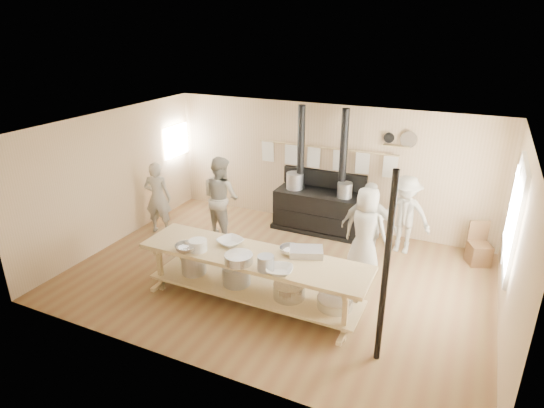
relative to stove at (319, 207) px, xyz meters
The scene contains 24 objects.
ground 2.18m from the stove, 89.82° to the right, with size 7.00×7.00×0.00m, color brown.
room_shell 2.39m from the stove, 89.82° to the right, with size 7.00×7.00×7.00m.
window_right 3.92m from the stove, 23.58° to the right, with size 0.09×1.50×1.65m.
left_opening 3.61m from the stove, behind, with size 0.00×0.90×0.90m.
stove is the anchor object (origin of this frame).
towel_rail 1.08m from the stove, 88.68° to the left, with size 3.00×0.04×0.47m.
back_wall_shelf 2.11m from the stove, 12.13° to the left, with size 0.63×0.14×0.32m.
prep_table 3.02m from the stove, 90.04° to the right, with size 3.60×0.90×0.85m.
support_post 4.11m from the stove, 59.33° to the right, with size 0.08×0.08×2.60m, color black.
cook_far_left 3.34m from the stove, 153.39° to the right, with size 0.55×0.36×1.52m, color #A09D8E.
cook_left 2.06m from the stove, 146.88° to the right, with size 0.82×0.64×1.69m, color #A09D8E.
cook_center 1.87m from the stove, 44.97° to the right, with size 0.77×0.50×1.57m, color #A09D8E.
cook_right 1.83m from the stove, 42.31° to the right, with size 0.95×0.40×1.62m, color #A09D8E.
cook_by_window 1.83m from the stove, ahead, with size 0.98×0.57×1.52m, color #A09D8E.
chair 3.17m from the stove, ahead, with size 0.48×0.48×0.78m.
bowl_white_a 2.93m from the stove, 99.29° to the right, with size 0.39×0.39×0.10m, color white.
bowl_steel_a 3.50m from the stove, 106.04° to the right, with size 0.36×0.36×0.11m, color silver.
bowl_white_b 3.42m from the stove, 79.92° to the right, with size 0.38×0.38×0.09m, color white.
bowl_steel_b 2.81m from the stove, 79.58° to the right, with size 0.34×0.34×0.11m, color silver.
roasting_pan 2.81m from the stove, 74.58° to the right, with size 0.50×0.33×0.11m, color #B2B2B7.
mixing_bowl_large 3.35m from the stove, 91.21° to the right, with size 0.42×0.42×0.13m, color silver.
bucket_galv 3.40m from the stove, 83.52° to the right, with size 0.24×0.24×0.22m, color gray.
deep_bowl_enamel 3.38m from the stove, 104.14° to the right, with size 0.28×0.28×0.17m, color white.
pitcher 3.40m from the stove, 83.30° to the right, with size 0.14×0.14×0.21m, color white.
Camera 1 is at (2.83, -6.29, 4.11)m, focal length 30.00 mm.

